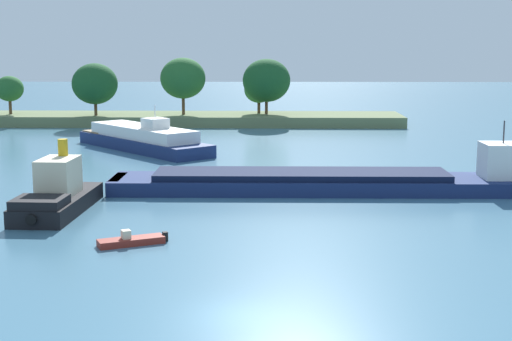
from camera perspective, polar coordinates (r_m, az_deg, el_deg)
The scene contains 6 objects.
ground_plane at distance 32.92m, azimuth -1.42°, elevation -11.11°, with size 400.00×400.00×0.00m, color teal.
treeline_island at distance 108.87m, azimuth -5.38°, elevation 5.35°, with size 61.65×11.09×9.73m.
fishing_skiff at distance 44.45m, azimuth -9.57°, elevation -5.36°, with size 4.09×2.66×0.91m.
white_riverboat at distance 83.59m, azimuth -8.71°, elevation 2.44°, with size 17.31×18.50×5.14m.
cargo_barge at distance 59.63m, azimuth 5.75°, elevation -0.75°, with size 33.50×5.77×5.73m.
tugboat at distance 53.67m, azimuth -15.10°, elevation -1.82°, with size 4.03×10.74×4.98m.
Camera 1 is at (1.45, -30.73, 11.73)m, focal length 51.88 mm.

